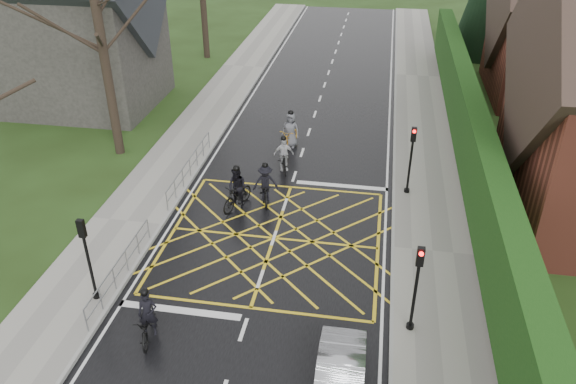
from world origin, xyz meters
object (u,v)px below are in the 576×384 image
(cyclist_rear, at_px, (148,321))
(cyclist_back, at_px, (237,192))
(cyclist_lead, at_px, (290,134))
(cyclist_mid, at_px, (265,187))
(cyclist_front, at_px, (283,158))
(car, at_px, (339,383))

(cyclist_rear, bearing_deg, cyclist_back, 70.00)
(cyclist_rear, xyz_separation_m, cyclist_lead, (2.09, 13.77, 0.11))
(cyclist_lead, bearing_deg, cyclist_mid, -81.51)
(cyclist_rear, xyz_separation_m, cyclist_front, (2.18, 11.22, 0.07))
(cyclist_mid, height_order, car, cyclist_mid)
(cyclist_front, xyz_separation_m, car, (3.76, -12.62, -0.04))
(cyclist_rear, relative_size, car, 0.52)
(cyclist_rear, height_order, cyclist_back, cyclist_back)
(cyclist_rear, relative_size, cyclist_front, 1.06)
(cyclist_rear, relative_size, cyclist_back, 0.95)
(cyclist_front, bearing_deg, cyclist_mid, -113.22)
(cyclist_mid, bearing_deg, cyclist_rear, -119.39)
(cyclist_front, height_order, car, cyclist_front)
(cyclist_mid, bearing_deg, cyclist_back, -162.80)
(cyclist_front, bearing_deg, cyclist_lead, 74.37)
(car, bearing_deg, cyclist_back, 118.43)
(cyclist_lead, bearing_deg, cyclist_front, -77.50)
(cyclist_mid, height_order, cyclist_front, cyclist_mid)
(cyclist_front, bearing_deg, cyclist_rear, -118.63)
(cyclist_back, distance_m, cyclist_mid, 1.26)
(cyclist_back, bearing_deg, cyclist_rear, -74.60)
(cyclist_lead, xyz_separation_m, car, (3.85, -15.17, -0.08))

